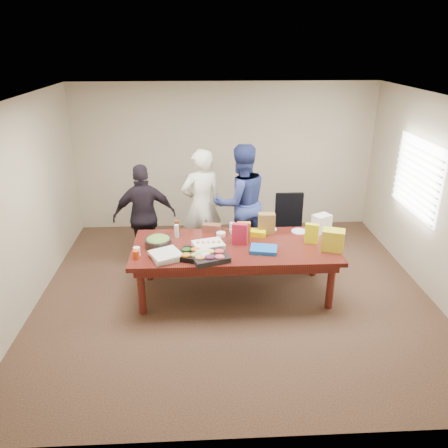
{
  "coord_description": "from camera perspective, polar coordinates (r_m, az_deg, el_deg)",
  "views": [
    {
      "loc": [
        -0.43,
        -5.39,
        3.36
      ],
      "look_at": [
        -0.14,
        0.1,
        1.03
      ],
      "focal_mm": 34.97,
      "sensor_mm": 36.0,
      "label": 1
    }
  ],
  "objects": [
    {
      "name": "window_blinds",
      "position": [
        7.0,
        23.62,
        5.62
      ],
      "size": [
        0.04,
        1.36,
        1.0
      ],
      "primitive_type": "cube",
      "color": "beige",
      "rests_on": "wall_right"
    },
    {
      "name": "fruit_tray",
      "position": [
        5.6,
        -1.87,
        -4.41
      ],
      "size": [
        0.54,
        0.48,
        0.07
      ],
      "primitive_type": "cube",
      "rotation": [
        0.0,
        0.0,
        0.33
      ],
      "color": "black",
      "rests_on": "conference_table"
    },
    {
      "name": "bread_loaf",
      "position": [
        6.42,
        -1.61,
        -0.49
      ],
      "size": [
        0.29,
        0.18,
        0.11
      ],
      "primitive_type": "cube",
      "rotation": [
        0.0,
        0.0,
        -0.22
      ],
      "color": "brown",
      "rests_on": "conference_table"
    },
    {
      "name": "wall_back",
      "position": [
        8.15,
        0.11,
        8.7
      ],
      "size": [
        5.5,
        0.04,
        2.7
      ],
      "primitive_type": "cube",
      "color": "beige",
      "rests_on": "floor"
    },
    {
      "name": "person_center",
      "position": [
        7.0,
        -2.94,
        2.49
      ],
      "size": [
        0.78,
        0.63,
        1.83
      ],
      "primitive_type": "imported",
      "rotation": [
        0.0,
        0.0,
        3.48
      ],
      "color": "#E9EBCB",
      "rests_on": "floor"
    },
    {
      "name": "sheet_cake",
      "position": [
        5.93,
        -2.05,
        -2.78
      ],
      "size": [
        0.47,
        0.4,
        0.07
      ],
      "primitive_type": "cube",
      "rotation": [
        0.0,
        0.0,
        0.28
      ],
      "color": "white",
      "rests_on": "conference_table"
    },
    {
      "name": "office_chair",
      "position": [
        7.04,
        8.67,
        -1.02
      ],
      "size": [
        0.54,
        0.54,
        1.06
      ],
      "primitive_type": "cube",
      "rotation": [
        0.0,
        0.0,
        0.0
      ],
      "color": "black",
      "rests_on": "floor"
    },
    {
      "name": "floor",
      "position": [
        6.37,
        1.34,
        -8.97
      ],
      "size": [
        5.5,
        5.0,
        0.02
      ],
      "primitive_type": "cube",
      "color": "#47301E",
      "rests_on": "ground"
    },
    {
      "name": "veggie_tray",
      "position": [
        5.67,
        -3.7,
        -4.11
      ],
      "size": [
        0.54,
        0.48,
        0.07
      ],
      "primitive_type": "cube",
      "rotation": [
        0.0,
        0.0,
        -0.35
      ],
      "color": "black",
      "rests_on": "conference_table"
    },
    {
      "name": "red_cup",
      "position": [
        5.74,
        -11.42,
        -3.93
      ],
      "size": [
        0.1,
        0.1,
        0.11
      ],
      "primitive_type": "cylinder",
      "rotation": [
        0.0,
        0.0,
        0.23
      ],
      "color": "#CD400F",
      "rests_on": "conference_table"
    },
    {
      "name": "chip_bag_blue",
      "position": [
        5.85,
        5.2,
        -3.32
      ],
      "size": [
        0.4,
        0.33,
        0.05
      ],
      "primitive_type": "cube",
      "rotation": [
        0.0,
        0.0,
        -0.2
      ],
      "color": "blue",
      "rests_on": "conference_table"
    },
    {
      "name": "salad_bowl",
      "position": [
        6.01,
        -8.6,
        -2.42
      ],
      "size": [
        0.37,
        0.37,
        0.12
      ],
      "primitive_type": "cylinder",
      "rotation": [
        0.0,
        0.0,
        0.01
      ],
      "color": "black",
      "rests_on": "conference_table"
    },
    {
      "name": "grocery_bag_yellow",
      "position": [
        6.0,
        14.06,
        -2.04
      ],
      "size": [
        0.34,
        0.29,
        0.29
      ],
      "primitive_type": "cube",
      "rotation": [
        0.0,
        0.0,
        -0.36
      ],
      "color": "gold",
      "rests_on": "conference_table"
    },
    {
      "name": "person_right",
      "position": [
        7.0,
        2.2,
        2.82
      ],
      "size": [
        1.1,
        0.97,
        1.9
      ],
      "primitive_type": "imported",
      "rotation": [
        0.0,
        0.0,
        3.46
      ],
      "color": "navy",
      "rests_on": "floor"
    },
    {
      "name": "mayo_jar",
      "position": [
        6.39,
        1.12,
        -0.44
      ],
      "size": [
        0.11,
        0.11,
        0.14
      ],
      "primitive_type": "cylinder",
      "rotation": [
        0.0,
        0.0,
        0.23
      ],
      "color": "silver",
      "rests_on": "conference_table"
    },
    {
      "name": "banana_bunch",
      "position": [
        6.29,
        4.33,
        -1.2
      ],
      "size": [
        0.28,
        0.21,
        0.08
      ],
      "primitive_type": "cube",
      "rotation": [
        0.0,
        0.0,
        -0.29
      ],
      "color": "#F2E800",
      "rests_on": "conference_table"
    },
    {
      "name": "window_panel",
      "position": [
        7.02,
        23.92,
        5.61
      ],
      "size": [
        0.03,
        1.4,
        1.1
      ],
      "primitive_type": "cube",
      "color": "white",
      "rests_on": "wall_right"
    },
    {
      "name": "ceiling",
      "position": [
        5.45,
        1.61,
        16.11
      ],
      "size": [
        5.5,
        5.0,
        0.02
      ],
      "primitive_type": "cube",
      "color": "white",
      "rests_on": "wall_back"
    },
    {
      "name": "dip_bowl_b",
      "position": [
        6.27,
        -0.4,
        -1.34
      ],
      "size": [
        0.16,
        0.16,
        0.05
      ],
      "primitive_type": "cylinder",
      "rotation": [
        0.0,
        0.0,
        0.27
      ],
      "color": "white",
      "rests_on": "conference_table"
    },
    {
      "name": "conference_table",
      "position": [
        6.18,
        1.37,
        -5.94
      ],
      "size": [
        2.8,
        1.2,
        0.75
      ],
      "primitive_type": "cube",
      "color": "#4C1C0F",
      "rests_on": "floor"
    },
    {
      "name": "plate_a",
      "position": [
        6.51,
        9.81,
        -0.95
      ],
      "size": [
        0.26,
        0.26,
        0.01
      ],
      "primitive_type": "cylinder",
      "rotation": [
        0.0,
        0.0,
        -0.14
      ],
      "color": "white",
      "rests_on": "conference_table"
    },
    {
      "name": "chip_bag_yellow",
      "position": [
        6.14,
        11.39,
        -1.23
      ],
      "size": [
        0.2,
        0.13,
        0.28
      ],
      "primitive_type": "cube",
      "rotation": [
        0.0,
        0.0,
        -0.35
      ],
      "color": "yellow",
      "rests_on": "conference_table"
    },
    {
      "name": "wall_left",
      "position": [
        6.2,
        -24.79,
        1.87
      ],
      "size": [
        0.04,
        5.0,
        2.7
      ],
      "primitive_type": "cube",
      "color": "beige",
      "rests_on": "floor"
    },
    {
      "name": "clear_cup_a",
      "position": [
        5.81,
        -11.32,
        -3.56
      ],
      "size": [
        0.09,
        0.09,
        0.12
      ],
      "primitive_type": "cylinder",
      "rotation": [
        0.0,
        0.0,
        0.06
      ],
      "color": "white",
      "rests_on": "conference_table"
    },
    {
      "name": "person_left",
      "position": [
        6.89,
        -10.33,
        1.01
      ],
      "size": [
        1.02,
        0.56,
        1.66
      ],
      "primitive_type": "imported",
      "rotation": [
        0.0,
        0.0,
        3.31
      ],
      "color": "black",
      "rests_on": "floor"
    },
    {
      "name": "clear_cup_b",
      "position": [
        6.02,
        -9.53,
        -2.53
      ],
      "size": [
        0.08,
        0.08,
        0.1
      ],
      "primitive_type": "cylinder",
      "rotation": [
        0.0,
        0.0,
        0.08
      ],
      "color": "silver",
      "rests_on": "conference_table"
    },
    {
      "name": "wall_front",
      "position": [
        3.55,
        4.6,
        -11.65
      ],
      "size": [
        5.5,
        0.04,
        2.7
      ],
      "primitive_type": "cube",
      "color": "beige",
      "rests_on": "floor"
    },
    {
      "name": "mustard_bottle",
      "position": [
        6.31,
        2.01,
        -0.62
      ],
      "size": [
        0.07,
        0.07,
        0.18
      ],
      "primitive_type": "cylinder",
      "rotation": [
        0.0,
        0.0,
        -0.14
      ],
      "color": "#E5EB08",
      "rests_on": "conference_table"
    },
    {
      "name": "grocery_bag_white",
      "position": [
        6.52,
        12.62,
        0.07
      ],
      "size": [
        0.3,
        0.27,
        0.27
      ],
      "primitive_type": "cube",
      "rotation": [
        0.0,
        0.0,
        0.48
      ],
      "color": "white",
      "rests_on": "conference_table"
    },
    {
      "name": "pizza_box_lower",
      "position": [
        5.71,
        -7.53,
        -4.24
      ],
      "size": [
        0.47,
        0.47,
        0.04
      ],
      "primitive_type": "cube",
      "rotation": [
        0.0,
        0.0,
        0.38
      ],
      "color": "white",
      "rests_on": "conference_table"
    },
    {
      "name": "dressing_bottle",
      "position": [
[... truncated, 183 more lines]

